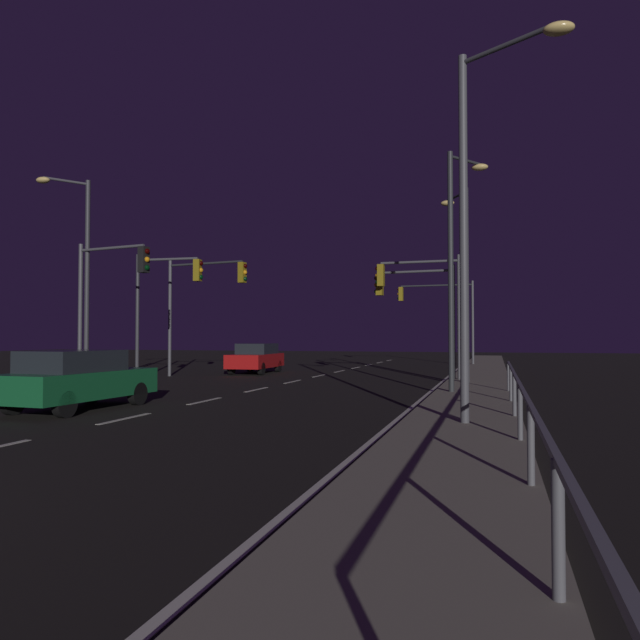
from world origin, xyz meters
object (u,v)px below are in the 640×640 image
(street_lamp_across_street, at_px, (80,263))
(street_lamp_median, at_px, (479,197))
(traffic_light_far_right, at_px, (202,293))
(traffic_light_far_center, at_px, (108,286))
(car, at_px, (78,379))
(car_oncoming, at_px, (256,358))
(traffic_light_near_left, at_px, (164,292))
(traffic_light_overhead_east, at_px, (439,305))
(traffic_light_mid_left, at_px, (422,292))
(street_lamp_mid_block, at_px, (463,267))
(traffic_light_near_right, at_px, (417,299))
(street_lamp_corner, at_px, (456,249))

(street_lamp_across_street, bearing_deg, street_lamp_median, -23.91)
(traffic_light_far_right, xyz_separation_m, traffic_light_far_center, (-0.48, -6.48, -0.17))
(car, distance_m, car_oncoming, 16.10)
(traffic_light_near_left, relative_size, traffic_light_far_center, 1.02)
(traffic_light_overhead_east, relative_size, traffic_light_mid_left, 1.05)
(traffic_light_overhead_east, xyz_separation_m, traffic_light_far_center, (-10.33, -21.44, -0.22))
(car_oncoming, distance_m, street_lamp_mid_block, 12.69)
(car, relative_size, traffic_light_near_right, 0.91)
(traffic_light_far_center, xyz_separation_m, street_lamp_mid_block, (12.74, 5.02, 0.86))
(car, distance_m, traffic_light_mid_left, 14.80)
(car_oncoming, relative_size, traffic_light_far_center, 0.82)
(traffic_light_near_right, xyz_separation_m, street_lamp_median, (3.00, -13.53, 1.21))
(traffic_light_overhead_east, height_order, traffic_light_near_right, traffic_light_overhead_east)
(traffic_light_near_right, distance_m, street_lamp_median, 13.91)
(street_lamp_median, height_order, street_lamp_corner, street_lamp_corner)
(traffic_light_far_right, xyz_separation_m, traffic_light_near_left, (-0.52, -2.47, -0.13))
(street_lamp_across_street, bearing_deg, traffic_light_near_left, 71.82)
(traffic_light_near_left, bearing_deg, traffic_light_far_right, 78.16)
(traffic_light_near_right, bearing_deg, traffic_light_far_center, -147.04)
(car, distance_m, street_lamp_mid_block, 14.90)
(street_lamp_corner, bearing_deg, traffic_light_far_center, -176.05)
(car, relative_size, traffic_light_near_left, 0.80)
(car_oncoming, bearing_deg, street_lamp_median, -54.59)
(street_lamp_across_street, bearing_deg, car, -51.54)
(traffic_light_far_center, height_order, street_lamp_corner, street_lamp_corner)
(traffic_light_near_right, bearing_deg, traffic_light_near_left, -164.78)
(street_lamp_across_street, bearing_deg, street_lamp_mid_block, 19.44)
(car, bearing_deg, traffic_light_far_right, 103.24)
(traffic_light_overhead_east, xyz_separation_m, street_lamp_median, (3.34, -28.04, 0.71))
(street_lamp_across_street, bearing_deg, street_lamp_corner, 3.38)
(traffic_light_far_right, relative_size, street_lamp_corner, 0.72)
(traffic_light_far_center, xyz_separation_m, street_lamp_across_street, (-1.34, 0.05, 0.90))
(traffic_light_far_center, bearing_deg, traffic_light_far_right, 85.75)
(traffic_light_near_left, bearing_deg, car, -70.90)
(street_lamp_mid_block, bearing_deg, car, -130.55)
(traffic_light_near_right, height_order, street_lamp_median, street_lamp_median)
(street_lamp_median, distance_m, street_lamp_mid_block, 11.66)
(traffic_light_mid_left, bearing_deg, traffic_light_overhead_east, 92.35)
(traffic_light_far_center, distance_m, street_lamp_corner, 12.80)
(traffic_light_overhead_east, xyz_separation_m, traffic_light_mid_left, (0.61, -14.98, -0.25))
(traffic_light_mid_left, relative_size, street_lamp_mid_block, 0.69)
(car, distance_m, traffic_light_near_right, 15.00)
(car_oncoming, relative_size, street_lamp_median, 0.58)
(car_oncoming, xyz_separation_m, traffic_light_far_right, (-1.30, -3.64, 3.20))
(traffic_light_far_right, relative_size, traffic_light_mid_left, 1.08)
(traffic_light_overhead_east, height_order, traffic_light_mid_left, traffic_light_overhead_east)
(street_lamp_mid_block, bearing_deg, street_lamp_median, -85.43)
(traffic_light_far_right, xyz_separation_m, traffic_light_mid_left, (10.46, -0.01, -0.19))
(traffic_light_mid_left, distance_m, street_lamp_mid_block, 2.47)
(car_oncoming, height_order, street_lamp_median, street_lamp_median)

